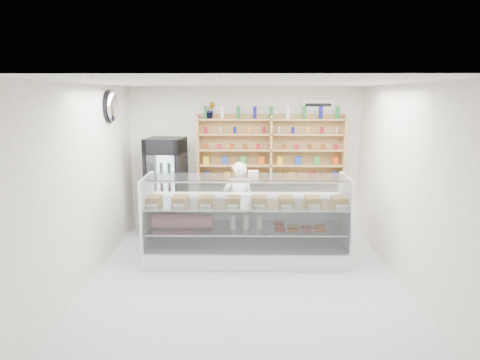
{
  "coord_description": "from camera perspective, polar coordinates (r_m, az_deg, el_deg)",
  "views": [
    {
      "loc": [
        0.01,
        -5.86,
        2.64
      ],
      "look_at": [
        -0.08,
        0.9,
        1.29
      ],
      "focal_mm": 32.0,
      "sensor_mm": 36.0,
      "label": 1
    }
  ],
  "objects": [
    {
      "name": "wall_sign",
      "position": [
        8.45,
        10.36,
        9.82
      ],
      "size": [
        0.62,
        0.03,
        0.2
      ],
      "primitive_type": "cube",
      "color": "white",
      "rests_on": "back_wall"
    },
    {
      "name": "drinks_cooler",
      "position": [
        8.15,
        -9.77,
        -0.96
      ],
      "size": [
        0.75,
        0.73,
        1.86
      ],
      "rotation": [
        0.0,
        0.0,
        -0.12
      ],
      "color": "black",
      "rests_on": "floor"
    },
    {
      "name": "security_mirror",
      "position": [
        7.39,
        -16.65,
        9.35
      ],
      "size": [
        0.15,
        0.5,
        0.5
      ],
      "primitive_type": "ellipsoid",
      "color": "silver",
      "rests_on": "left_wall"
    },
    {
      "name": "shop_worker",
      "position": [
        7.61,
        -0.19,
        -3.1
      ],
      "size": [
        0.58,
        0.42,
        1.5
      ],
      "primitive_type": "imported",
      "rotation": [
        0.0,
        0.0,
        3.26
      ],
      "color": "white",
      "rests_on": "floor"
    },
    {
      "name": "potted_plant",
      "position": [
        8.23,
        -3.96,
        9.29
      ],
      "size": [
        0.21,
        0.19,
        0.32
      ],
      "primitive_type": "imported",
      "rotation": [
        0.0,
        0.0,
        0.31
      ],
      "color": "#1E6626",
      "rests_on": "wall_shelving"
    },
    {
      "name": "display_counter",
      "position": [
        6.95,
        0.82,
        -7.71
      ],
      "size": [
        3.2,
        0.96,
        1.39
      ],
      "color": "white",
      "rests_on": "floor"
    },
    {
      "name": "wall_shelving",
      "position": [
        8.28,
        4.13,
        4.01
      ],
      "size": [
        2.84,
        0.28,
        1.33
      ],
      "color": "tan",
      "rests_on": "back_wall"
    },
    {
      "name": "room",
      "position": [
        5.99,
        0.63,
        -0.66
      ],
      "size": [
        5.0,
        5.0,
        5.0
      ],
      "color": "silver",
      "rests_on": "ground"
    }
  ]
}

